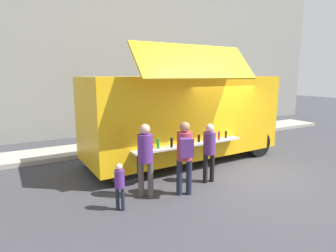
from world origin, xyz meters
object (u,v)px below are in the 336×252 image
Objects in this scene: food_truck_main at (184,115)px; customer_mid_with_backpack at (185,151)px; customer_rear_waiting at (145,154)px; customer_front_ordering at (209,148)px; trash_bin at (236,124)px; child_near_queue at (120,182)px.

food_truck_main is 3.67× the size of customer_mid_with_backpack.
food_truck_main is 3.10m from customer_rear_waiting.
customer_mid_with_backpack is at bearing 116.97° from customer_front_ordering.
food_truck_main is 5.14m from trash_bin.
customer_mid_with_backpack reaches higher than customer_front_ordering.
trash_bin is at bearing 25.48° from food_truck_main.
food_truck_main is 4.10× the size of customer_front_ordering.
food_truck_main is 2.83m from customer_mid_with_backpack.
trash_bin is at bearing -17.86° from customer_rear_waiting.
customer_front_ordering is 0.90× the size of customer_mid_with_backpack.
customer_front_ordering is at bearing -138.76° from trash_bin.
trash_bin is at bearing -5.90° from child_near_queue.
trash_bin is (4.46, 2.32, -1.05)m from food_truck_main.
customer_mid_with_backpack is (-5.94, -4.70, 0.60)m from trash_bin.
customer_front_ordering is at bearing -49.94° from customer_rear_waiting.
trash_bin is 8.06m from customer_rear_waiting.
customer_front_ordering is at bearing -104.98° from food_truck_main.
food_truck_main reaches higher than customer_mid_with_backpack.
child_near_queue is (-0.74, -0.32, -0.43)m from customer_rear_waiting.
customer_rear_waiting is (-6.77, -4.33, 0.56)m from trash_bin.
customer_mid_with_backpack is at bearing -141.63° from trash_bin.
customer_mid_with_backpack is at bearing -39.36° from child_near_queue.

